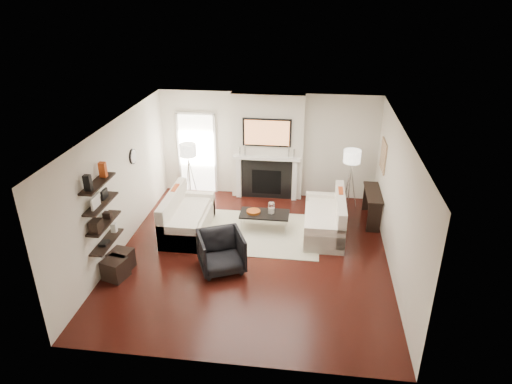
# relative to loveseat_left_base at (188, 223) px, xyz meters

# --- Properties ---
(room_envelope) EXTENTS (6.00, 6.00, 6.00)m
(room_envelope) POSITION_rel_loveseat_left_base_xyz_m (1.56, -0.77, 1.14)
(room_envelope) COLOR #340F0B
(room_envelope) RESTS_ON ground
(chimney_breast) EXTENTS (1.80, 0.25, 2.70)m
(chimney_breast) POSITION_rel_loveseat_left_base_xyz_m (1.56, 2.11, 1.14)
(chimney_breast) COLOR silver
(chimney_breast) RESTS_ON floor
(fireplace_surround) EXTENTS (1.30, 0.02, 1.04)m
(fireplace_surround) POSITION_rel_loveseat_left_base_xyz_m (1.56, 1.97, 0.31)
(fireplace_surround) COLOR black
(fireplace_surround) RESTS_ON floor
(firebox) EXTENTS (0.75, 0.02, 0.65)m
(firebox) POSITION_rel_loveseat_left_base_xyz_m (1.56, 1.97, 0.24)
(firebox) COLOR black
(firebox) RESTS_ON floor
(mantel_pilaster_l) EXTENTS (0.12, 0.08, 1.10)m
(mantel_pilaster_l) POSITION_rel_loveseat_left_base_xyz_m (0.84, 1.94, 0.34)
(mantel_pilaster_l) COLOR white
(mantel_pilaster_l) RESTS_ON floor
(mantel_pilaster_r) EXTENTS (0.12, 0.08, 1.10)m
(mantel_pilaster_r) POSITION_rel_loveseat_left_base_xyz_m (2.28, 1.94, 0.34)
(mantel_pilaster_r) COLOR white
(mantel_pilaster_r) RESTS_ON floor
(mantel_shelf) EXTENTS (1.70, 0.18, 0.07)m
(mantel_shelf) POSITION_rel_loveseat_left_base_xyz_m (1.56, 1.92, 0.91)
(mantel_shelf) COLOR white
(mantel_shelf) RESTS_ON chimney_breast
(tv_body) EXTENTS (1.20, 0.06, 0.70)m
(tv_body) POSITION_rel_loveseat_left_base_xyz_m (1.56, 1.95, 1.57)
(tv_body) COLOR black
(tv_body) RESTS_ON chimney_breast
(tv_screen) EXTENTS (1.10, 0.00, 0.62)m
(tv_screen) POSITION_rel_loveseat_left_base_xyz_m (1.56, 1.92, 1.57)
(tv_screen) COLOR #BF723F
(tv_screen) RESTS_ON tv_body
(candlestick_l_tall) EXTENTS (0.04, 0.04, 0.30)m
(candlestick_l_tall) POSITION_rel_loveseat_left_base_xyz_m (1.01, 1.93, 1.09)
(candlestick_l_tall) COLOR silver
(candlestick_l_tall) RESTS_ON mantel_shelf
(candlestick_l_short) EXTENTS (0.04, 0.04, 0.24)m
(candlestick_l_short) POSITION_rel_loveseat_left_base_xyz_m (0.88, 1.93, 1.06)
(candlestick_l_short) COLOR silver
(candlestick_l_short) RESTS_ON mantel_shelf
(candlestick_r_tall) EXTENTS (0.04, 0.04, 0.30)m
(candlestick_r_tall) POSITION_rel_loveseat_left_base_xyz_m (2.11, 1.93, 1.09)
(candlestick_r_tall) COLOR silver
(candlestick_r_tall) RESTS_ON mantel_shelf
(candlestick_r_short) EXTENTS (0.04, 0.04, 0.24)m
(candlestick_r_short) POSITION_rel_loveseat_left_base_xyz_m (2.24, 1.93, 1.06)
(candlestick_r_short) COLOR silver
(candlestick_r_short) RESTS_ON mantel_shelf
(hallway_panel) EXTENTS (0.90, 0.02, 2.10)m
(hallway_panel) POSITION_rel_loveseat_left_base_xyz_m (-0.29, 2.21, 0.84)
(hallway_panel) COLOR white
(hallway_panel) RESTS_ON floor
(door_trim_l) EXTENTS (0.06, 0.06, 2.16)m
(door_trim_l) POSITION_rel_loveseat_left_base_xyz_m (-0.77, 2.19, 0.84)
(door_trim_l) COLOR white
(door_trim_l) RESTS_ON floor
(door_trim_r) EXTENTS (0.06, 0.06, 2.16)m
(door_trim_r) POSITION_rel_loveseat_left_base_xyz_m (0.19, 2.19, 0.84)
(door_trim_r) COLOR white
(door_trim_r) RESTS_ON floor
(door_trim_top) EXTENTS (1.02, 0.06, 0.06)m
(door_trim_top) POSITION_rel_loveseat_left_base_xyz_m (-0.29, 2.19, 1.92)
(door_trim_top) COLOR white
(door_trim_top) RESTS_ON wall_back
(rug) EXTENTS (2.60, 2.00, 0.01)m
(rug) POSITION_rel_loveseat_left_base_xyz_m (1.63, 0.13, -0.20)
(rug) COLOR beige
(rug) RESTS_ON floor
(loveseat_left_base) EXTENTS (0.85, 1.80, 0.42)m
(loveseat_left_base) POSITION_rel_loveseat_left_base_xyz_m (0.00, 0.00, 0.00)
(loveseat_left_base) COLOR silver
(loveseat_left_base) RESTS_ON floor
(loveseat_left_back) EXTENTS (0.18, 1.80, 0.80)m
(loveseat_left_back) POSITION_rel_loveseat_left_base_xyz_m (-0.33, 0.00, 0.32)
(loveseat_left_back) COLOR silver
(loveseat_left_back) RESTS_ON floor
(loveseat_left_arm_n) EXTENTS (0.85, 0.18, 0.60)m
(loveseat_left_arm_n) POSITION_rel_loveseat_left_base_xyz_m (0.00, -0.81, 0.09)
(loveseat_left_arm_n) COLOR silver
(loveseat_left_arm_n) RESTS_ON floor
(loveseat_left_arm_s) EXTENTS (0.85, 0.18, 0.60)m
(loveseat_left_arm_s) POSITION_rel_loveseat_left_base_xyz_m (0.00, 0.81, 0.09)
(loveseat_left_arm_s) COLOR silver
(loveseat_left_arm_s) RESTS_ON floor
(loveseat_left_cushion) EXTENTS (0.63, 1.44, 0.10)m
(loveseat_left_cushion) POSITION_rel_loveseat_left_base_xyz_m (0.05, -0.00, 0.26)
(loveseat_left_cushion) COLOR silver
(loveseat_left_cushion) RESTS_ON loveseat_left_base
(pillow_left_orange) EXTENTS (0.10, 0.42, 0.42)m
(pillow_left_orange) POSITION_rel_loveseat_left_base_xyz_m (-0.33, 0.30, 0.52)
(pillow_left_orange) COLOR #B34016
(pillow_left_orange) RESTS_ON loveseat_left_cushion
(pillow_left_charcoal) EXTENTS (0.10, 0.40, 0.40)m
(pillow_left_charcoal) POSITION_rel_loveseat_left_base_xyz_m (-0.33, -0.30, 0.51)
(pillow_left_charcoal) COLOR black
(pillow_left_charcoal) RESTS_ON loveseat_left_cushion
(loveseat_right_base) EXTENTS (0.85, 1.80, 0.42)m
(loveseat_right_base) POSITION_rel_loveseat_left_base_xyz_m (3.02, 0.31, 0.00)
(loveseat_right_base) COLOR silver
(loveseat_right_base) RESTS_ON floor
(loveseat_right_back) EXTENTS (0.18, 1.80, 0.80)m
(loveseat_right_back) POSITION_rel_loveseat_left_base_xyz_m (3.35, 0.31, 0.32)
(loveseat_right_back) COLOR silver
(loveseat_right_back) RESTS_ON floor
(loveseat_right_arm_n) EXTENTS (0.85, 0.18, 0.60)m
(loveseat_right_arm_n) POSITION_rel_loveseat_left_base_xyz_m (3.02, -0.50, 0.09)
(loveseat_right_arm_n) COLOR silver
(loveseat_right_arm_n) RESTS_ON floor
(loveseat_right_arm_s) EXTENTS (0.85, 0.18, 0.60)m
(loveseat_right_arm_s) POSITION_rel_loveseat_left_base_xyz_m (3.02, 1.12, 0.09)
(loveseat_right_arm_s) COLOR silver
(loveseat_right_arm_s) RESTS_ON floor
(loveseat_right_cushion) EXTENTS (0.63, 1.44, 0.10)m
(loveseat_right_cushion) POSITION_rel_loveseat_left_base_xyz_m (2.97, 0.31, 0.26)
(loveseat_right_cushion) COLOR silver
(loveseat_right_cushion) RESTS_ON loveseat_right_base
(pillow_right_orange) EXTENTS (0.10, 0.42, 0.42)m
(pillow_right_orange) POSITION_rel_loveseat_left_base_xyz_m (3.35, 0.61, 0.52)
(pillow_right_orange) COLOR #B34016
(pillow_right_orange) RESTS_ON loveseat_right_cushion
(pillow_right_charcoal) EXTENTS (0.10, 0.40, 0.40)m
(pillow_right_charcoal) POSITION_rel_loveseat_left_base_xyz_m (3.35, 0.01, 0.51)
(pillow_right_charcoal) COLOR black
(pillow_right_charcoal) RESTS_ON loveseat_right_cushion
(coffee_table) EXTENTS (1.10, 0.55, 0.04)m
(coffee_table) POSITION_rel_loveseat_left_base_xyz_m (1.69, 0.30, 0.19)
(coffee_table) COLOR black
(coffee_table) RESTS_ON floor
(coffee_leg_nw) EXTENTS (0.02, 0.02, 0.38)m
(coffee_leg_nw) POSITION_rel_loveseat_left_base_xyz_m (1.19, 0.08, -0.02)
(coffee_leg_nw) COLOR silver
(coffee_leg_nw) RESTS_ON floor
(coffee_leg_ne) EXTENTS (0.02, 0.02, 0.38)m
(coffee_leg_ne) POSITION_rel_loveseat_left_base_xyz_m (2.19, 0.08, -0.02)
(coffee_leg_ne) COLOR silver
(coffee_leg_ne) RESTS_ON floor
(coffee_leg_sw) EXTENTS (0.02, 0.02, 0.38)m
(coffee_leg_sw) POSITION_rel_loveseat_left_base_xyz_m (1.19, 0.52, -0.02)
(coffee_leg_sw) COLOR silver
(coffee_leg_sw) RESTS_ON floor
(coffee_leg_se) EXTENTS (0.02, 0.02, 0.38)m
(coffee_leg_se) POSITION_rel_loveseat_left_base_xyz_m (2.19, 0.52, -0.02)
(coffee_leg_se) COLOR silver
(coffee_leg_se) RESTS_ON floor
(hurricane_glass) EXTENTS (0.15, 0.15, 0.25)m
(hurricane_glass) POSITION_rel_loveseat_left_base_xyz_m (1.84, 0.30, 0.35)
(hurricane_glass) COLOR white
(hurricane_glass) RESTS_ON coffee_table
(hurricane_candle) EXTENTS (0.10, 0.10, 0.15)m
(hurricane_candle) POSITION_rel_loveseat_left_base_xyz_m (1.84, 0.30, 0.29)
(hurricane_candle) COLOR white
(hurricane_candle) RESTS_ON coffee_table
(copper_bowl) EXTENTS (0.31, 0.31, 0.05)m
(copper_bowl) POSITION_rel_loveseat_left_base_xyz_m (1.44, 0.30, 0.24)
(copper_bowl) COLOR #BE5E1F
(copper_bowl) RESTS_ON coffee_table
(armchair) EXTENTS (1.07, 1.04, 0.85)m
(armchair) POSITION_rel_loveseat_left_base_xyz_m (1.03, -1.36, 0.21)
(armchair) COLOR black
(armchair) RESTS_ON floor
(lamp_left_post) EXTENTS (0.02, 0.02, 1.20)m
(lamp_left_post) POSITION_rel_loveseat_left_base_xyz_m (-0.29, 1.36, 0.39)
(lamp_left_post) COLOR silver
(lamp_left_post) RESTS_ON floor
(lamp_left_shade) EXTENTS (0.40, 0.40, 0.30)m
(lamp_left_shade) POSITION_rel_loveseat_left_base_xyz_m (-0.29, 1.36, 1.24)
(lamp_left_shade) COLOR white
(lamp_left_shade) RESTS_ON lamp_left_post
(lamp_left_leg_a) EXTENTS (0.25, 0.02, 1.23)m
(lamp_left_leg_a) POSITION_rel_loveseat_left_base_xyz_m (-0.18, 1.36, 0.39)
(lamp_left_leg_a) COLOR silver
(lamp_left_leg_a) RESTS_ON floor
(lamp_left_leg_b) EXTENTS (0.14, 0.22, 1.23)m
(lamp_left_leg_b) POSITION_rel_loveseat_left_base_xyz_m (-0.35, 1.46, 0.39)
(lamp_left_leg_b) COLOR silver
(lamp_left_leg_b) RESTS_ON floor
(lamp_left_leg_c) EXTENTS (0.14, 0.22, 1.23)m
(lamp_left_leg_c) POSITION_rel_loveseat_left_base_xyz_m (-0.35, 1.27, 0.39)
(lamp_left_leg_c) COLOR silver
(lamp_left_leg_c) RESTS_ON floor
(lamp_right_post) EXTENTS (0.02, 0.02, 1.20)m
(lamp_right_post) POSITION_rel_loveseat_left_base_xyz_m (3.61, 1.43, 0.39)
(lamp_right_post) COLOR silver
(lamp_right_post) RESTS_ON floor
(lamp_right_shade) EXTENTS (0.40, 0.40, 0.30)m
(lamp_right_shade) POSITION_rel_loveseat_left_base_xyz_m (3.61, 1.43, 1.24)
(lamp_right_shade) COLOR white
(lamp_right_shade) RESTS_ON lamp_right_post
(lamp_right_leg_a) EXTENTS (0.25, 0.02, 1.23)m
(lamp_right_leg_a) POSITION_rel_loveseat_left_base_xyz_m (3.72, 1.43, 0.39)
(lamp_right_leg_a) COLOR silver
(lamp_right_leg_a) RESTS_ON floor
(lamp_right_leg_b) EXTENTS (0.14, 0.22, 1.23)m
(lamp_right_leg_b) POSITION_rel_loveseat_left_base_xyz_m (3.55, 1.52, 0.39)
(lamp_right_leg_b) COLOR silver
(lamp_right_leg_b) RESTS_ON floor
(lamp_right_leg_c) EXTENTS (0.14, 0.22, 1.23)m
(lamp_right_leg_c) POSITION_rel_loveseat_left_base_xyz_m (3.55, 1.33, 0.39)
(lamp_right_leg_c) COLOR silver
(lamp_right_leg_c) RESTS_ON floor
(console_top) EXTENTS (0.35, 1.20, 0.04)m
(console_top) POSITION_rel_loveseat_left_base_xyz_m (4.13, 1.04, 0.52)
(console_top) COLOR black
(console_top) RESTS_ON floor
(console_leg_n) EXTENTS (0.30, 0.04, 0.71)m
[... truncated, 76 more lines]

